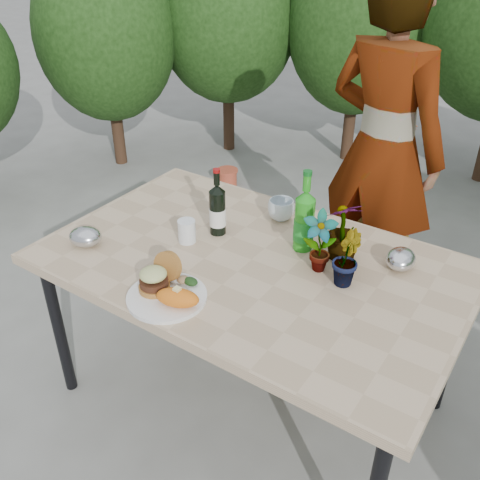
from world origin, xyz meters
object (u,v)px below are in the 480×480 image
Objects in this scene: patio_table at (251,272)px; person at (383,151)px; dinner_plate at (167,297)px; wine_bottle at (217,210)px.

person reaches higher than patio_table.
patio_table is 0.39m from dinner_plate.
patio_table is 5.71× the size of dinner_plate.
person is (0.12, 1.00, 0.19)m from patio_table.
patio_table is 0.90× the size of person.
patio_table is 0.29m from wine_bottle.
dinner_plate is (-0.11, -0.37, 0.06)m from patio_table.
wine_bottle is 0.16× the size of person.
person is at bearing 73.50° from wine_bottle.
patio_table is at bearing 95.92° from person.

